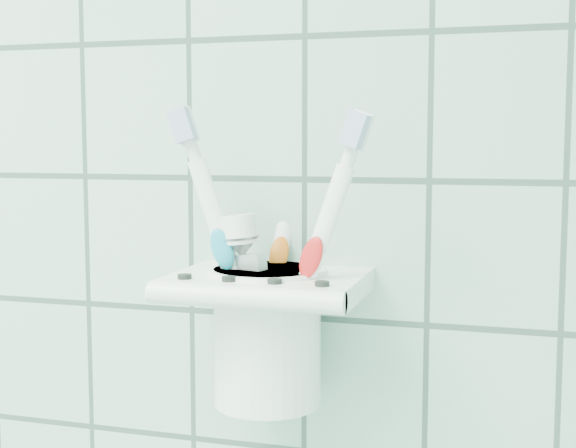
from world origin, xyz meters
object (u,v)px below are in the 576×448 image
Objects in this scene: holder_bracket at (269,286)px; toothbrush_orange at (266,250)px; toothbrush_pink at (270,245)px; cup at (267,331)px; toothpaste_tube at (256,291)px; toothbrush_blue at (251,254)px.

toothbrush_orange is (0.00, -0.01, 0.03)m from holder_bracket.
toothbrush_pink is at bearing -54.35° from holder_bracket.
cup is (-0.00, 0.00, -0.03)m from holder_bracket.
toothpaste_tube is (-0.01, 0.01, -0.03)m from toothbrush_orange.
holder_bracket is 1.36× the size of cup.
toothbrush_orange is at bearing -99.50° from toothbrush_pink.
holder_bracket is at bearing 120.89° from toothbrush_pink.
holder_bracket is 0.64× the size of toothbrush_orange.
holder_bracket is 0.03m from toothbrush_orange.
toothbrush_orange reaches higher than toothpaste_tube.
holder_bracket is 0.01m from toothpaste_tube.
toothpaste_tube is at bearing -174.20° from holder_bracket.
toothbrush_pink reaches higher than toothpaste_tube.
holder_bracket is at bearing 21.45° from toothpaste_tube.
toothbrush_pink reaches higher than cup.
toothbrush_pink is 0.01m from toothbrush_orange.
toothbrush_orange reaches higher than cup.
toothbrush_pink is (0.00, -0.00, 0.03)m from holder_bracket.
toothbrush_pink is at bearing 97.34° from toothbrush_orange.
toothbrush_blue reaches higher than cup.
toothbrush_pink reaches higher than holder_bracket.
toothbrush_orange is at bearing -51.05° from toothbrush_blue.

